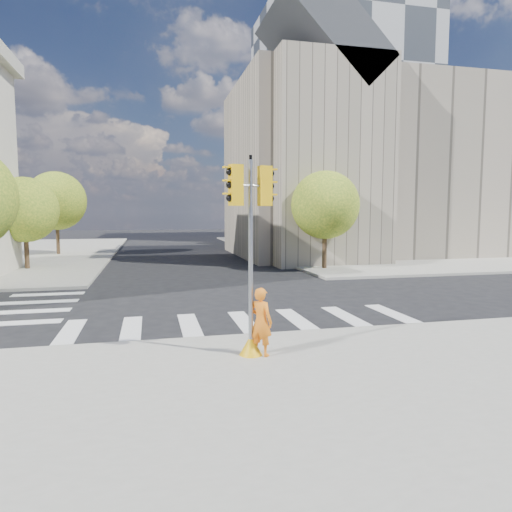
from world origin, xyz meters
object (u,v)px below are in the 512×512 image
(lamp_near, at_px, (311,198))
(photographer, at_px, (261,322))
(traffic_signal, at_px, (251,272))
(lamp_far, at_px, (262,202))

(lamp_near, relative_size, photographer, 4.86)
(lamp_near, relative_size, traffic_signal, 1.69)
(lamp_near, xyz_separation_m, photographer, (-8.51, -20.01, -3.60))
(traffic_signal, relative_size, photographer, 2.88)
(lamp_far, distance_m, photographer, 35.24)
(lamp_far, xyz_separation_m, traffic_signal, (-8.74, -33.93, -2.38))
(lamp_far, xyz_separation_m, photographer, (-8.51, -34.01, -3.60))
(lamp_near, bearing_deg, traffic_signal, -113.69)
(lamp_near, distance_m, photographer, 22.04)
(photographer, bearing_deg, lamp_near, -66.39)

